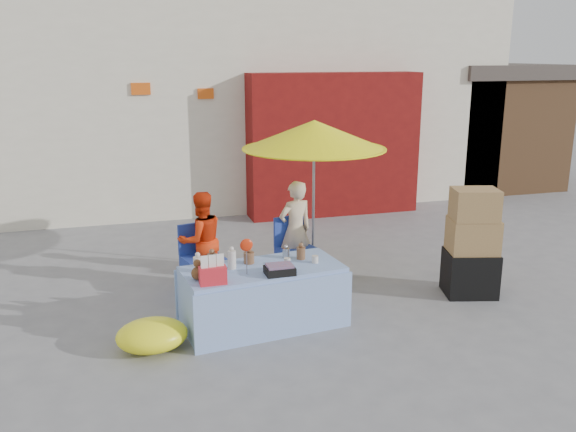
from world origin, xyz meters
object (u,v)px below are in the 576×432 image
object	(u,v)px
chair_left	(204,272)
vendor_orange	(201,240)
chair_right	(298,263)
market_table	(262,296)
box_stack	(472,247)
vendor_beige	(295,230)
umbrella	(314,135)

from	to	relation	value
chair_left	vendor_orange	world-z (taller)	vendor_orange
chair_right	vendor_orange	distance (m)	1.31
market_table	chair_right	world-z (taller)	market_table
market_table	box_stack	bearing A→B (deg)	-3.46
vendor_beige	umbrella	xyz separation A→B (m)	(0.30, 0.15, 1.23)
chair_right	vendor_beige	distance (m)	0.43
vendor_orange	umbrella	size ratio (longest dim) A/B	0.60
vendor_orange	box_stack	bearing A→B (deg)	144.99
umbrella	box_stack	bearing A→B (deg)	-39.19
umbrella	box_stack	distance (m)	2.45
chair_left	box_stack	world-z (taller)	box_stack
vendor_orange	umbrella	xyz separation A→B (m)	(1.55, 0.15, 1.26)
market_table	box_stack	distance (m)	2.72
vendor_beige	box_stack	distance (m)	2.25
box_stack	chair_left	bearing A→B (deg)	161.91
vendor_orange	box_stack	xyz separation A→B (m)	(3.17, -1.17, -0.01)
chair_left	vendor_beige	world-z (taller)	vendor_beige
umbrella	market_table	bearing A→B (deg)	-126.06
chair_left	chair_right	bearing A→B (deg)	-14.72
vendor_beige	vendor_orange	bearing A→B (deg)	-14.72
vendor_orange	vendor_beige	distance (m)	1.25
chair_left	umbrella	bearing A→B (deg)	-4.34
chair_right	umbrella	distance (m)	1.69
market_table	box_stack	world-z (taller)	box_stack
vendor_orange	vendor_beige	bearing A→B (deg)	165.28
umbrella	chair_left	bearing A→B (deg)	-169.62
market_table	umbrella	xyz separation A→B (m)	(1.08, 1.49, 1.54)
market_table	umbrella	bearing A→B (deg)	47.03
umbrella	box_stack	world-z (taller)	umbrella
chair_right	vendor_beige	xyz separation A→B (m)	(0.00, 0.13, 0.41)
chair_left	vendor_beige	size ratio (longest dim) A/B	0.64
box_stack	vendor_beige	bearing A→B (deg)	148.61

